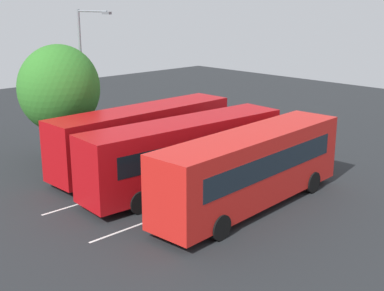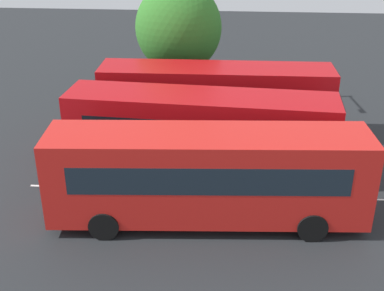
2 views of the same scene
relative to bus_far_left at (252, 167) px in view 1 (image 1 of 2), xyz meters
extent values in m
plane|color=#232628|center=(-0.01, 3.83, -1.90)|extent=(70.92, 70.92, 0.00)
cube|color=red|center=(-0.03, 0.00, 0.01)|extent=(11.17, 3.07, 3.09)
cube|color=#19232D|center=(5.44, 0.35, 0.84)|extent=(0.25, 2.08, 1.30)
cube|color=#19232D|center=(-0.11, 1.14, 0.38)|extent=(9.26, 0.68, 0.99)
cube|color=#19232D|center=(0.04, -1.15, 0.38)|extent=(9.26, 0.68, 0.99)
cube|color=black|center=(5.46, 0.36, 1.38)|extent=(0.22, 1.89, 0.32)
cube|color=black|center=(5.47, 0.36, -1.31)|extent=(0.24, 2.17, 0.36)
cylinder|color=black|center=(3.42, 1.34, -1.38)|extent=(1.06, 0.35, 1.04)
cylinder|color=black|center=(3.57, -0.89, -1.38)|extent=(1.06, 0.35, 1.04)
cylinder|color=black|center=(-3.63, 0.88, -1.38)|extent=(1.06, 0.35, 1.04)
cylinder|color=black|center=(-3.48, -1.35, -1.38)|extent=(1.06, 0.35, 1.04)
cube|color=#B70C11|center=(-0.52, 3.78, 0.01)|extent=(11.17, 3.08, 3.09)
cube|color=black|center=(4.95, 3.42, 0.84)|extent=(0.26, 2.08, 1.30)
cube|color=black|center=(-0.44, 4.92, 0.38)|extent=(9.26, 0.69, 0.99)
cube|color=black|center=(-0.59, 2.63, 0.38)|extent=(9.26, 0.69, 0.99)
cube|color=black|center=(4.97, 3.42, 1.38)|extent=(0.22, 1.89, 0.32)
cube|color=black|center=(4.98, 3.42, -1.31)|extent=(0.24, 2.17, 0.36)
cylinder|color=black|center=(3.08, 4.66, -1.38)|extent=(1.06, 0.35, 1.04)
cylinder|color=black|center=(2.93, 2.43, -1.38)|extent=(1.06, 0.35, 1.04)
cylinder|color=black|center=(-3.97, 5.13, -1.38)|extent=(1.06, 0.35, 1.04)
cylinder|color=black|center=(-4.12, 2.89, -1.38)|extent=(1.06, 0.35, 1.04)
cube|color=#B70C11|center=(-0.03, 7.65, 0.01)|extent=(11.07, 2.51, 3.09)
cube|color=black|center=(5.45, 7.72, 0.84)|extent=(0.15, 2.08, 1.30)
cube|color=black|center=(-0.04, 8.80, 0.38)|extent=(9.27, 0.21, 0.99)
cube|color=black|center=(-0.01, 6.50, 0.38)|extent=(9.27, 0.21, 0.99)
cube|color=black|center=(5.47, 7.72, 1.38)|extent=(0.13, 1.89, 0.32)
cube|color=black|center=(5.48, 7.72, -1.31)|extent=(0.13, 2.17, 0.36)
cylinder|color=black|center=(3.49, 8.82, -1.38)|extent=(1.05, 0.29, 1.04)
cylinder|color=black|center=(3.52, 6.58, -1.38)|extent=(1.05, 0.29, 1.04)
cylinder|color=black|center=(-3.57, 8.72, -1.38)|extent=(1.05, 0.29, 1.04)
cylinder|color=black|center=(-3.54, 6.48, -1.38)|extent=(1.05, 0.29, 1.04)
cylinder|color=#232833|center=(7.74, 1.36, -1.50)|extent=(0.13, 0.13, 0.79)
cylinder|color=#232833|center=(7.78, 1.51, -1.50)|extent=(0.13, 0.13, 0.79)
cylinder|color=olive|center=(7.76, 1.44, -0.79)|extent=(0.40, 0.40, 0.63)
sphere|color=tan|center=(7.76, 1.44, -0.37)|extent=(0.21, 0.21, 0.21)
cylinder|color=gray|center=(-0.95, 12.07, 2.38)|extent=(0.16, 0.16, 8.57)
cylinder|color=gray|center=(-0.81, 10.87, 6.57)|extent=(0.37, 2.39, 0.10)
cube|color=slate|center=(-0.68, 9.68, 6.49)|extent=(0.26, 0.58, 0.14)
cylinder|color=#4C3823|center=(-2.29, 12.34, -0.68)|extent=(0.44, 0.44, 2.43)
ellipsoid|color=#337A28|center=(-2.29, 12.34, 2.31)|extent=(4.74, 4.27, 4.98)
cube|color=silver|center=(-0.01, 1.97, -1.90)|extent=(14.66, 0.12, 0.01)
cube|color=silver|center=(-0.01, 5.70, -1.90)|extent=(14.66, 0.12, 0.01)
camera|label=1|loc=(-17.28, -14.09, 7.16)|focal=48.93mm
camera|label=2|loc=(0.62, -15.44, 8.55)|focal=47.56mm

